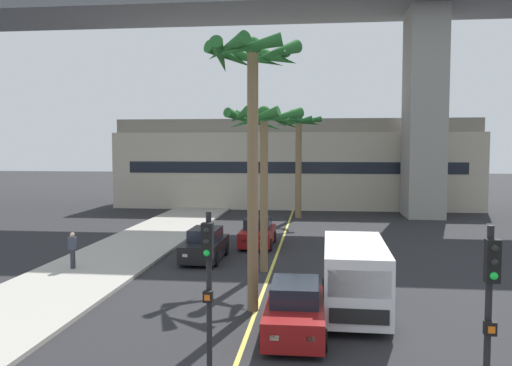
# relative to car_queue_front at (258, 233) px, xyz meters

# --- Properties ---
(sidewalk_left) EXTENTS (4.80, 80.00, 0.15)m
(sidewalk_left) POSITION_rel_car_queue_front_xyz_m (-6.75, -9.83, -0.65)
(sidewalk_left) COLOR #ADA89E
(sidewalk_left) RESTS_ON ground
(lane_stripe_center) EXTENTS (0.14, 56.00, 0.01)m
(lane_stripe_center) POSITION_rel_car_queue_front_xyz_m (1.25, -1.83, -0.72)
(lane_stripe_center) COLOR #DBCC4C
(lane_stripe_center) RESTS_ON ground
(bridge_overpass) EXTENTS (75.88, 8.00, 20.45)m
(bridge_overpass) POSITION_rel_car_queue_front_xyz_m (2.41, 14.09, 15.85)
(bridge_overpass) COLOR slate
(bridge_overpass) RESTS_ON ground
(pier_building_backdrop) EXTENTS (32.54, 8.04, 7.99)m
(pier_building_backdrop) POSITION_rel_car_queue_front_xyz_m (1.25, 20.73, 3.21)
(pier_building_backdrop) COLOR #BCB29E
(pier_building_backdrop) RESTS_ON ground
(car_queue_front) EXTENTS (1.86, 4.11, 1.56)m
(car_queue_front) POSITION_rel_car_queue_front_xyz_m (0.00, 0.00, 0.00)
(car_queue_front) COLOR maroon
(car_queue_front) RESTS_ON ground
(car_queue_second) EXTENTS (1.86, 4.11, 1.56)m
(car_queue_second) POSITION_rel_car_queue_front_xyz_m (2.66, -13.98, 0.00)
(car_queue_second) COLOR maroon
(car_queue_second) RESTS_ON ground
(car_queue_third) EXTENTS (1.88, 4.12, 1.56)m
(car_queue_third) POSITION_rel_car_queue_front_xyz_m (-2.16, -4.02, 0.00)
(car_queue_third) COLOR black
(car_queue_third) RESTS_ON ground
(delivery_van) EXTENTS (2.23, 5.28, 2.36)m
(delivery_van) POSITION_rel_car_queue_front_xyz_m (4.55, -11.77, 0.57)
(delivery_van) COLOR white
(delivery_van) RESTS_ON ground
(traffic_light_median_near) EXTENTS (0.24, 0.37, 4.20)m
(traffic_light_median_near) POSITION_rel_car_queue_front_xyz_m (0.99, -18.54, 1.99)
(traffic_light_median_near) COLOR black
(traffic_light_median_near) RESTS_ON ground
(traffic_light_right_far_corner) EXTENTS (0.24, 0.37, 4.20)m
(traffic_light_right_far_corner) POSITION_rel_car_queue_front_xyz_m (6.31, -19.93, 1.99)
(traffic_light_right_far_corner) COLOR black
(traffic_light_right_far_corner) RESTS_ON ground
(palm_tree_near_median) EXTENTS (3.57, 3.62, 7.35)m
(palm_tree_near_median) POSITION_rel_car_queue_front_xyz_m (0.95, -6.11, 5.42)
(palm_tree_near_median) COLOR brown
(palm_tree_near_median) RESTS_ON ground
(palm_tree_mid_median) EXTENTS (3.67, 3.70, 7.96)m
(palm_tree_mid_median) POSITION_rel_car_queue_front_xyz_m (1.83, 11.92, 5.60)
(palm_tree_mid_median) COLOR brown
(palm_tree_mid_median) RESTS_ON ground
(palm_tree_far_median) EXTENTS (3.34, 3.30, 9.18)m
(palm_tree_far_median) POSITION_rel_car_queue_front_xyz_m (1.14, -11.80, 6.82)
(palm_tree_far_median) COLOR brown
(palm_tree_far_median) RESTS_ON ground
(pedestrian_near_crosswalk) EXTENTS (0.34, 0.22, 1.62)m
(pedestrian_near_crosswalk) POSITION_rel_car_queue_front_xyz_m (-7.50, -7.12, 0.28)
(pedestrian_near_crosswalk) COLOR #2D2D38
(pedestrian_near_crosswalk) RESTS_ON sidewalk_left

